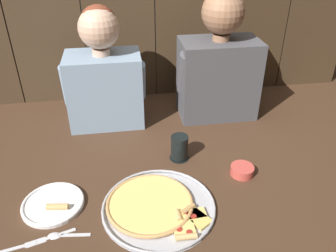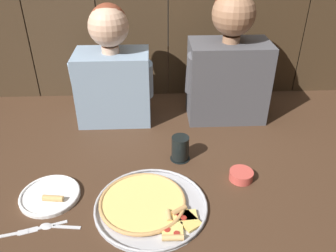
{
  "view_description": "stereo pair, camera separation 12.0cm",
  "coord_description": "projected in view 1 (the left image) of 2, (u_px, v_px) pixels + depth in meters",
  "views": [
    {
      "loc": [
        -0.2,
        -1.03,
        0.89
      ],
      "look_at": [
        -0.03,
        0.1,
        0.18
      ],
      "focal_mm": 36.67,
      "sensor_mm": 36.0,
      "label": 1
    },
    {
      "loc": [
        -0.08,
        -1.05,
        0.89
      ],
      "look_at": [
        -0.03,
        0.1,
        0.18
      ],
      "focal_mm": 36.67,
      "sensor_mm": 36.0,
      "label": 2
    }
  ],
  "objects": [
    {
      "name": "drinking_glass",
      "position": [
        179.0,
        148.0,
        1.44
      ],
      "size": [
        0.08,
        0.08,
        0.11
      ],
      "color": "black",
      "rests_on": "ground"
    },
    {
      "name": "table_spoon",
      "position": [
        61.0,
        235.0,
        1.11
      ],
      "size": [
        0.14,
        0.04,
        0.01
      ],
      "color": "silver",
      "rests_on": "ground"
    },
    {
      "name": "diner_left",
      "position": [
        104.0,
        73.0,
        1.6
      ],
      "size": [
        0.38,
        0.22,
        0.57
      ],
      "color": "#849EB7",
      "rests_on": "ground"
    },
    {
      "name": "dipping_bowl",
      "position": [
        242.0,
        170.0,
        1.37
      ],
      "size": [
        0.09,
        0.09,
        0.04
      ],
      "color": "#CC4C42",
      "rests_on": "ground"
    },
    {
      "name": "diner_right",
      "position": [
        219.0,
        61.0,
        1.65
      ],
      "size": [
        0.41,
        0.22,
        0.62
      ],
      "color": "#4C4C51",
      "rests_on": "ground"
    },
    {
      "name": "table_knife",
      "position": [
        51.0,
        237.0,
        1.1
      ],
      "size": [
        0.15,
        0.06,
        0.01
      ],
      "color": "silver",
      "rests_on": "ground"
    },
    {
      "name": "pizza_tray",
      "position": [
        156.0,
        206.0,
        1.21
      ],
      "size": [
        0.4,
        0.4,
        0.03
      ],
      "color": "#B2B2B7",
      "rests_on": "ground"
    },
    {
      "name": "dinner_plate",
      "position": [
        53.0,
        204.0,
        1.22
      ],
      "size": [
        0.22,
        0.22,
        0.03
      ],
      "color": "white",
      "rests_on": "ground"
    },
    {
      "name": "table_fork",
      "position": [
        17.0,
        248.0,
        1.07
      ],
      "size": [
        0.13,
        0.04,
        0.01
      ],
      "color": "silver",
      "rests_on": "ground"
    },
    {
      "name": "ground_plane",
      "position": [
        179.0,
        177.0,
        1.36
      ],
      "size": [
        3.2,
        3.2,
        0.0
      ],
      "primitive_type": "plane",
      "color": "#422B1C"
    }
  ]
}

